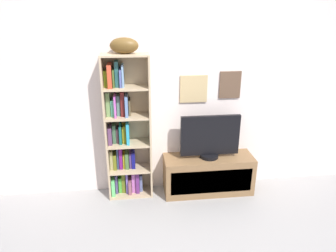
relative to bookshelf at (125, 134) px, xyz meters
name	(u,v)px	position (x,y,z in m)	size (l,w,h in m)	color
ground	(187,248)	(0.57, -1.00, -0.79)	(5.20, 5.20, 0.04)	gray
back_wall	(173,96)	(0.57, 0.13, 0.39)	(4.80, 0.08, 2.32)	silver
bookshelf	(125,134)	(0.00, 0.00, 0.00)	(0.51, 0.27, 1.67)	tan
football	(124,46)	(0.04, -0.03, 0.99)	(0.30, 0.16, 0.16)	brown
tv_stand	(208,174)	(0.98, -0.09, -0.54)	(1.06, 0.37, 0.46)	brown
television	(210,137)	(0.98, -0.09, -0.05)	(0.69, 0.22, 0.52)	black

